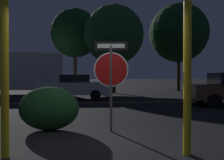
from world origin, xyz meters
TOP-DOWN VIEW (x-y plane):
  - ground_plane at (0.00, 0.00)m, footprint 260.00×260.00m
  - road_center_stripe at (0.00, 8.10)m, footprint 40.70×0.12m
  - stop_sign at (0.44, 1.35)m, footprint 0.83×0.14m
  - yellow_pole_left at (-1.47, -0.40)m, footprint 0.13×0.13m
  - yellow_pole_right at (1.57, -0.54)m, footprint 0.13×0.13m
  - hedge_bush_2 at (-1.08, 1.65)m, footprint 1.47×0.79m
  - passing_car_2 at (-0.97, 10.15)m, footprint 4.30×1.98m
  - delivery_truck at (-5.51, 14.18)m, footprint 6.57×2.38m
  - tree_0 at (1.94, 15.34)m, footprint 4.80×4.80m
  - tree_1 at (8.24, 17.83)m, footprint 5.43×5.43m
  - tree_2 at (-1.37, 19.32)m, footprint 4.61×4.61m

SIDE VIEW (x-z plane):
  - ground_plane at x=0.00m, z-range 0.00..0.00m
  - road_center_stripe at x=0.00m, z-range 0.00..0.01m
  - hedge_bush_2 at x=-1.08m, z-range 0.00..1.08m
  - passing_car_2 at x=-0.97m, z-range 0.01..1.45m
  - yellow_pole_right at x=1.57m, z-range 0.00..2.61m
  - stop_sign at x=0.44m, z-range 0.42..2.60m
  - delivery_truck at x=-5.51m, z-range 0.15..3.16m
  - yellow_pole_left at x=-1.47m, z-range 0.00..3.48m
  - tree_0 at x=1.94m, z-range 1.14..8.25m
  - tree_1 at x=8.24m, z-range 1.33..9.44m
  - tree_2 at x=-1.37m, z-range 1.57..9.34m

